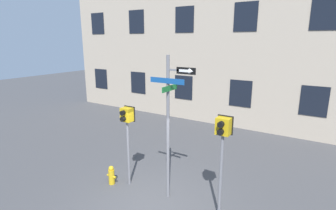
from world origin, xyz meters
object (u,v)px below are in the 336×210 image
at_px(pedestrian_signal_left, 127,123).
at_px(fire_hydrant, 111,175).
at_px(pedestrian_signal_right, 223,138).
at_px(street_sign_pole, 170,118).

relative_size(pedestrian_signal_left, fire_hydrant, 4.12).
xyz_separation_m(pedestrian_signal_right, fire_hydrant, (-3.63, -0.34, -1.93)).
bearing_deg(fire_hydrant, street_sign_pole, 10.40).
bearing_deg(pedestrian_signal_right, street_sign_pole, 178.65).
distance_m(pedestrian_signal_right, fire_hydrant, 4.13).
height_order(street_sign_pole, pedestrian_signal_right, street_sign_pole).
xyz_separation_m(street_sign_pole, fire_hydrant, (-2.04, -0.38, -2.21)).
height_order(pedestrian_signal_left, fire_hydrant, pedestrian_signal_left).
distance_m(pedestrian_signal_left, fire_hydrant, 1.89).
distance_m(street_sign_pole, pedestrian_signal_left, 1.60).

